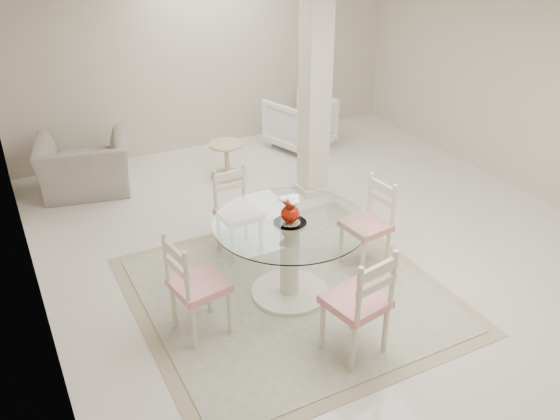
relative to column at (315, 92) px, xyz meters
name	(u,v)px	position (x,y,z in m)	size (l,w,h in m)	color
ground	(332,247)	(-0.50, -1.30, -1.35)	(7.00, 7.00, 0.00)	silver
room_shell	(340,84)	(-0.50, -1.30, 0.51)	(6.02, 7.02, 2.71)	beige
column	(315,92)	(0.00, 0.00, 0.00)	(0.30, 0.30, 2.70)	beige
area_rug	(289,294)	(-1.34, -1.86, -1.34)	(2.89, 2.89, 0.02)	tan
dining_table	(290,259)	(-1.34, -1.86, -0.93)	(1.43, 1.43, 0.82)	#F9EECD
red_vase	(290,209)	(-1.34, -1.86, -0.39)	(0.20, 0.19, 0.26)	#A01604
dining_chair_east	(371,217)	(-0.32, -1.74, -0.80)	(0.47, 0.47, 1.05)	beige
dining_chair_north	(235,205)	(-1.45, -0.85, -0.80)	(0.44, 0.44, 1.04)	beige
dining_chair_west	(192,280)	(-2.35, -1.98, -0.77)	(0.50, 0.50, 1.10)	beige
dining_chair_south	(363,297)	(-1.21, -2.87, -0.75)	(0.53, 0.53, 1.14)	beige
recliner_taupe	(85,166)	(-2.61, 1.36, -0.99)	(1.12, 0.98, 0.73)	#A09184
armchair_white	(300,122)	(0.62, 1.46, -0.96)	(0.83, 0.85, 0.77)	white
side_table	(227,161)	(-0.80, 0.95, -1.12)	(0.47, 0.47, 0.49)	tan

